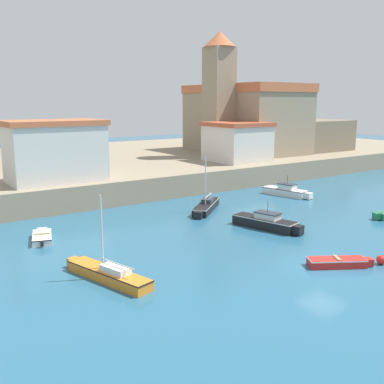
{
  "coord_description": "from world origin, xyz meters",
  "views": [
    {
      "loc": [
        -21.42,
        -16.84,
        9.89
      ],
      "look_at": [
        0.76,
        15.29,
        2.0
      ],
      "focal_mm": 42.0,
      "sensor_mm": 36.0,
      "label": 1
    }
  ],
  "objects": [
    {
      "name": "dinghy_white_4",
      "position": [
        -12.64,
        15.0,
        0.27
      ],
      "size": [
        2.14,
        3.79,
        0.56
      ],
      "color": "white",
      "rests_on": "ground"
    },
    {
      "name": "motorboat_white_5",
      "position": [
        13.56,
        16.09,
        0.49
      ],
      "size": [
        2.45,
        5.7,
        2.22
      ],
      "color": "white",
      "rests_on": "ground"
    },
    {
      "name": "sailboat_orange_6",
      "position": [
        -11.77,
        5.47,
        0.4
      ],
      "size": [
        2.76,
        6.56,
        4.87
      ],
      "color": "orange",
      "rests_on": "ground"
    },
    {
      "name": "fortress",
      "position": [
        32.0,
        33.95,
        5.29
      ],
      "size": [
        15.09,
        15.09,
        8.01
      ],
      "color": "#796C57",
      "rests_on": "quay_seawall"
    },
    {
      "name": "harbor_shed_near_wharf",
      "position": [
        -8.0,
        25.4,
        5.31
      ],
      "size": [
        9.06,
        5.5,
        5.8
      ],
      "color": "silver",
      "rests_on": "quay_seawall"
    },
    {
      "name": "motorboat_black_1",
      "position": [
        2.93,
        8.09,
        0.52
      ],
      "size": [
        2.71,
        6.03,
        2.24
      ],
      "color": "black",
      "rests_on": "ground"
    },
    {
      "name": "ground_plane",
      "position": [
        0.0,
        0.0,
        0.0
      ],
      "size": [
        200.0,
        200.0,
        0.0
      ],
      "primitive_type": "plane",
      "color": "#28607F"
    },
    {
      "name": "church",
      "position": [
        23.33,
        34.6,
        7.75
      ],
      "size": [
        14.86,
        18.08,
        16.59
      ],
      "color": "gray",
      "rests_on": "quay_seawall"
    },
    {
      "name": "mooring_buoy",
      "position": [
        3.17,
        -1.81,
        0.29
      ],
      "size": [
        0.59,
        0.59,
        0.59
      ],
      "primitive_type": "sphere",
      "color": "red",
      "rests_on": "ground"
    },
    {
      "name": "harbor_shed_mid_row",
      "position": [
        16.0,
        27.19,
        4.88
      ],
      "size": [
        6.95,
        6.99,
        4.94
      ],
      "color": "silver",
      "rests_on": "quay_seawall"
    },
    {
      "name": "quay_seawall",
      "position": [
        0.0,
        41.56,
        1.19
      ],
      "size": [
        120.0,
        40.0,
        2.39
      ],
      "primitive_type": "cube",
      "color": "gray",
      "rests_on": "ground"
    },
    {
      "name": "sailboat_black_0",
      "position": [
        2.55,
        15.58,
        0.43
      ],
      "size": [
        5.46,
        4.89,
        5.04
      ],
      "color": "black",
      "rests_on": "ground"
    },
    {
      "name": "dinghy_red_2",
      "position": [
        0.69,
        -0.55,
        0.28
      ],
      "size": [
        3.83,
        2.74,
        0.59
      ],
      "color": "red",
      "rests_on": "ground"
    }
  ]
}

